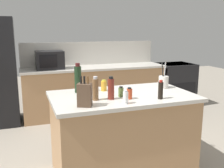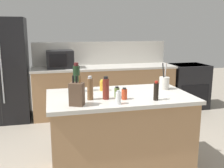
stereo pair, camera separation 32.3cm
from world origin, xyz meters
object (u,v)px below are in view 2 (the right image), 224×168
utensil_crock (164,83)px  wine_bottle (77,78)px  refrigerator (2,70)px  range_oven (187,86)px  pepper_grinder (90,89)px  salt_shaker (118,98)px  spice_jar_paprika (124,94)px  vinegar_bottle (106,89)px  microwave (60,59)px  soy_sauce_bottle (156,91)px  honey_jar (103,85)px  knife_block (77,94)px  spice_jar_oregano (117,92)px

utensil_crock → wine_bottle: wine_bottle is taller
refrigerator → range_oven: bearing=-0.8°
refrigerator → utensil_crock: bearing=-44.2°
pepper_grinder → salt_shaker: pepper_grinder is taller
utensil_crock → spice_jar_paprika: bearing=-151.2°
vinegar_bottle → pepper_grinder: size_ratio=0.97×
vinegar_bottle → salt_shaker: 0.23m
microwave → range_oven: bearing=-0.0°
pepper_grinder → salt_shaker: size_ratio=1.86×
utensil_crock → soy_sauce_bottle: (-0.29, -0.44, 0.01)m
pepper_grinder → honey_jar: size_ratio=1.89×
vinegar_bottle → honey_jar: vinegar_bottle is taller
range_oven → microwave: (-2.65, 0.00, 0.64)m
refrigerator → knife_block: (1.08, -2.55, 0.13)m
spice_jar_oregano → honey_jar: 0.33m
soy_sauce_bottle → wine_bottle: bearing=143.0°
spice_jar_paprika → honey_jar: honey_jar is taller
honey_jar → range_oven: bearing=41.1°
microwave → utensil_crock: bearing=-61.0°
salt_shaker → wine_bottle: size_ratio=0.39×
range_oven → vinegar_bottle: (-2.29, -2.34, 0.59)m
knife_block → wine_bottle: 0.57m
spice_jar_oregano → utensil_crock: bearing=18.2°
pepper_grinder → honey_jar: bearing=60.5°
honey_jar → salt_shaker: bearing=-86.5°
range_oven → wine_bottle: (-2.55, -1.94, 0.63)m
utensil_crock → vinegar_bottle: bearing=-160.5°
vinegar_bottle → spice_jar_oregano: size_ratio=2.13×
knife_block → spice_jar_paprika: (0.50, 0.10, -0.06)m
spice_jar_paprika → wine_bottle: wine_bottle is taller
microwave → knife_block: microwave is taller
spice_jar_oregano → honey_jar: bearing=106.1°
spice_jar_oregano → wine_bottle: (-0.40, 0.34, 0.11)m
spice_jar_paprika → microwave: bearing=102.7°
knife_block → honey_jar: bearing=81.5°
utensil_crock → microwave: bearing=119.0°
microwave → knife_block: 2.50m
pepper_grinder → wine_bottle: (-0.10, 0.39, 0.04)m
spice_jar_oregano → soy_sauce_bottle: bearing=-32.3°
utensil_crock → honey_jar: 0.75m
utensil_crock → honey_jar: (-0.74, 0.10, -0.02)m
knife_block → spice_jar_oregano: (0.45, 0.22, -0.06)m
soy_sauce_bottle → honey_jar: (-0.45, 0.54, -0.03)m
utensil_crock → spice_jar_oregano: size_ratio=2.84×
refrigerator → range_oven: 3.71m
soy_sauce_bottle → pepper_grinder: bearing=164.7°
knife_block → spice_jar_oregano: bearing=51.4°
honey_jar → wine_bottle: size_ratio=0.39×
salt_shaker → wine_bottle: (-0.34, 0.61, 0.10)m
microwave → vinegar_bottle: (0.36, -2.34, -0.05)m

